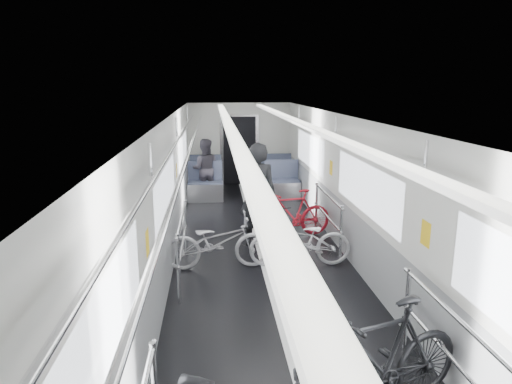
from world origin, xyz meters
TOP-DOWN VIEW (x-y plane):
  - car_shell at (0.00, 1.78)m, footprint 3.02×14.01m
  - bike_left_far at (-0.74, 0.51)m, footprint 1.72×0.66m
  - bike_right_near at (0.63, -3.01)m, footprint 1.88×1.06m
  - bike_right_mid at (0.60, 0.48)m, footprint 1.68×0.64m
  - bike_right_far at (0.72, 1.93)m, footprint 1.63×0.73m
  - bike_aisle at (0.15, 1.45)m, footprint 1.05×1.68m
  - person_standing at (-0.00, 1.55)m, footprint 0.71×0.47m
  - person_seated at (-1.00, 5.25)m, footprint 0.79×0.64m

SIDE VIEW (x-z plane):
  - bike_aisle at x=0.15m, z-range 0.00..0.84m
  - bike_right_mid at x=0.60m, z-range 0.00..0.87m
  - bike_left_far at x=-0.74m, z-range 0.00..0.89m
  - bike_right_far at x=0.72m, z-range 0.00..0.94m
  - bike_right_near at x=0.63m, z-range 0.00..1.09m
  - person_seated at x=-1.00m, z-range 0.00..1.57m
  - person_standing at x=0.00m, z-range 0.00..1.92m
  - car_shell at x=0.00m, z-range -0.08..2.33m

